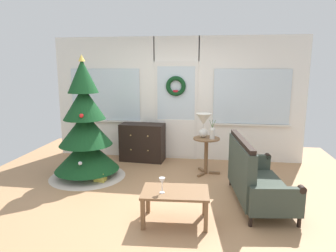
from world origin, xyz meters
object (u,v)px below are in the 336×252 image
at_px(dresser_cabinet, 142,142).
at_px(flower_vase, 212,133).
at_px(table_lamp, 204,122).
at_px(wine_glass, 162,182).
at_px(gift_box, 100,177).
at_px(coffee_table, 175,195).
at_px(christmas_tree, 86,135).
at_px(settee_sofa, 254,178).
at_px(side_table, 206,148).

height_order(dresser_cabinet, flower_vase, flower_vase).
xyz_separation_m(table_lamp, wine_glass, (-0.44, -1.98, -0.40)).
xyz_separation_m(dresser_cabinet, gift_box, (-0.44, -1.33, -0.30)).
height_order(dresser_cabinet, coffee_table, dresser_cabinet).
xyz_separation_m(christmas_tree, settee_sofa, (2.81, -0.69, -0.39)).
bearing_deg(gift_box, coffee_table, -38.86).
distance_m(coffee_table, wine_glass, 0.27).
relative_size(settee_sofa, side_table, 2.28).
bearing_deg(side_table, wine_glass, -104.36).
xyz_separation_m(dresser_cabinet, wine_glass, (0.84, -2.56, 0.17)).
bearing_deg(christmas_tree, coffee_table, -38.40).
height_order(settee_sofa, flower_vase, flower_vase).
bearing_deg(gift_box, table_lamp, 23.40).
height_order(settee_sofa, gift_box, settee_sofa).
height_order(settee_sofa, side_table, settee_sofa).
xyz_separation_m(flower_vase, gift_box, (-1.87, -0.64, -0.70)).
relative_size(side_table, coffee_table, 0.77).
distance_m(dresser_cabinet, table_lamp, 1.52).
bearing_deg(coffee_table, gift_box, 141.14).
bearing_deg(table_lamp, christmas_tree, -166.28).
bearing_deg(flower_vase, gift_box, -161.09).
bearing_deg(settee_sofa, table_lamp, 122.89).
xyz_separation_m(side_table, coffee_table, (-0.34, -1.86, -0.12)).
bearing_deg(table_lamp, side_table, -33.69).
xyz_separation_m(table_lamp, coffee_table, (-0.28, -1.90, -0.60)).
bearing_deg(gift_box, dresser_cabinet, 71.81).
bearing_deg(flower_vase, wine_glass, -107.62).
bearing_deg(settee_sofa, wine_glass, -146.73).
bearing_deg(coffee_table, wine_glass, -152.76).
xyz_separation_m(settee_sofa, flower_vase, (-0.61, 1.09, 0.42)).
distance_m(christmas_tree, flower_vase, 2.24).
distance_m(dresser_cabinet, flower_vase, 1.64).
relative_size(side_table, wine_glass, 3.47).
relative_size(settee_sofa, gift_box, 8.47).
bearing_deg(coffee_table, table_lamp, 81.57).
relative_size(dresser_cabinet, gift_box, 5.09).
bearing_deg(settee_sofa, christmas_tree, 166.26).
height_order(dresser_cabinet, side_table, dresser_cabinet).
bearing_deg(settee_sofa, gift_box, 169.84).
xyz_separation_m(christmas_tree, wine_glass, (1.61, -1.48, -0.21)).
relative_size(table_lamp, flower_vase, 1.26).
bearing_deg(table_lamp, settee_sofa, -57.11).
bearing_deg(side_table, dresser_cabinet, 154.89).
xyz_separation_m(coffee_table, wine_glass, (-0.15, -0.08, 0.20)).
distance_m(wine_glass, gift_box, 1.84).
relative_size(table_lamp, coffee_table, 0.50).
relative_size(side_table, table_lamp, 1.54).
distance_m(side_table, coffee_table, 1.89).
height_order(coffee_table, gift_box, coffee_table).
relative_size(coffee_table, wine_glass, 4.48).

